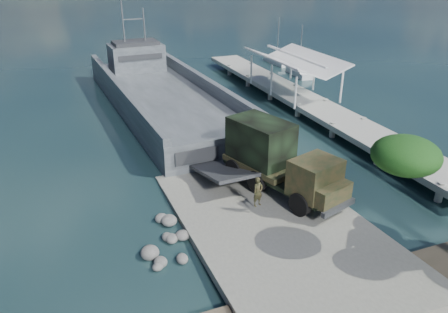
% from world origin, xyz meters
% --- Properties ---
extents(ground, '(1400.00, 1400.00, 0.00)m').
position_xyz_m(ground, '(0.00, 0.00, 0.00)').
color(ground, '#172E37').
rests_on(ground, ground).
extents(boat_ramp, '(10.00, 18.00, 0.50)m').
position_xyz_m(boat_ramp, '(0.00, -1.00, 0.25)').
color(boat_ramp, gray).
rests_on(boat_ramp, ground).
extents(shoreline_rocks, '(3.20, 5.60, 0.90)m').
position_xyz_m(shoreline_rocks, '(-6.20, 0.50, 0.00)').
color(shoreline_rocks, '#585856').
rests_on(shoreline_rocks, ground).
extents(pier, '(6.40, 44.00, 6.10)m').
position_xyz_m(pier, '(13.00, 18.77, 1.60)').
color(pier, '#AAA9A0').
rests_on(pier, ground).
extents(landing_craft, '(10.90, 37.17, 10.93)m').
position_xyz_m(landing_craft, '(-0.44, 23.22, 0.89)').
color(landing_craft, '#40474B').
rests_on(landing_craft, ground).
extents(military_truck, '(5.37, 9.61, 4.28)m').
position_xyz_m(military_truck, '(1.96, 2.73, 2.63)').
color(military_truck, black).
rests_on(military_truck, boat_ramp).
extents(soldier, '(0.77, 0.61, 1.86)m').
position_xyz_m(soldier, '(-0.45, 0.54, 1.43)').
color(soldier, black).
rests_on(soldier, boat_ramp).
extents(sailboat_near, '(2.22, 5.70, 6.77)m').
position_xyz_m(sailboat_near, '(20.00, 30.20, 0.36)').
color(sailboat_near, white).
rests_on(sailboat_near, ground).
extents(sailboat_far, '(1.79, 5.71, 6.90)m').
position_xyz_m(sailboat_far, '(20.61, 37.66, 0.37)').
color(sailboat_far, white).
rests_on(sailboat_far, ground).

